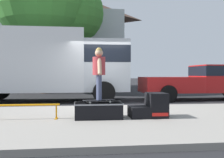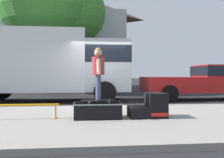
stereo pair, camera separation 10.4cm
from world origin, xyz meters
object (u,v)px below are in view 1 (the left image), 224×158
at_px(pickup_truck_red, 206,80).
at_px(box_truck, 48,62).
at_px(kicker_ramp, 151,107).
at_px(grind_rail, 25,108).
at_px(skate_box, 98,110).
at_px(skater_kid, 99,69).
at_px(street_tree_main, 51,2).
at_px(skateboard, 99,100).

bearing_deg(pickup_truck_red, box_truck, 179.91).
xyz_separation_m(box_truck, pickup_truck_red, (7.22, -0.01, -0.81)).
bearing_deg(kicker_ramp, grind_rail, 179.02).
relative_size(skate_box, kicker_ramp, 1.27).
bearing_deg(skate_box, box_truck, 109.21).
height_order(grind_rail, box_truck, box_truck).
distance_m(skate_box, box_truck, 5.72).
distance_m(skate_box, pickup_truck_red, 7.53).
relative_size(grind_rail, pickup_truck_red, 0.28).
bearing_deg(kicker_ramp, skater_kid, -179.94).
height_order(box_truck, street_tree_main, street_tree_main).
distance_m(kicker_ramp, pickup_truck_red, 6.66).
xyz_separation_m(kicker_ramp, skater_kid, (-1.29, -0.00, 0.93)).
bearing_deg(grind_rail, street_tree_main, 93.11).
distance_m(box_truck, pickup_truck_red, 7.26).
height_order(skate_box, grind_rail, skate_box).
xyz_separation_m(skater_kid, pickup_truck_red, (5.37, 5.23, -0.41)).
xyz_separation_m(kicker_ramp, street_tree_main, (-3.58, 10.28, 5.32)).
distance_m(grind_rail, skater_kid, 1.96).
bearing_deg(box_truck, skate_box, -70.79).
relative_size(skater_kid, street_tree_main, 0.14).
distance_m(pickup_truck_red, street_tree_main, 10.36).
relative_size(pickup_truck_red, street_tree_main, 0.64).
xyz_separation_m(skate_box, grind_rail, (-1.72, 0.05, 0.07)).
bearing_deg(street_tree_main, pickup_truck_red, -33.38).
distance_m(box_truck, street_tree_main, 6.44).
distance_m(kicker_ramp, street_tree_main, 12.12).
relative_size(grind_rail, skater_kid, 1.26).
bearing_deg(street_tree_main, kicker_ramp, -70.82).
xyz_separation_m(box_truck, street_tree_main, (-0.45, 5.04, 3.99)).
height_order(grind_rail, pickup_truck_red, pickup_truck_red).
xyz_separation_m(skateboard, pickup_truck_red, (5.37, 5.23, 0.34)).
xyz_separation_m(skateboard, skater_kid, (0.00, -0.00, 0.75)).
relative_size(grind_rail, box_truck, 0.23).
bearing_deg(box_truck, grind_rail, -88.80).
distance_m(kicker_ramp, skater_kid, 1.59).
height_order(kicker_ramp, grind_rail, kicker_ramp).
bearing_deg(skateboard, pickup_truck_red, 44.23).
xyz_separation_m(kicker_ramp, box_truck, (-3.13, 5.24, 1.33)).
height_order(skate_box, box_truck, box_truck).
bearing_deg(box_truck, kicker_ramp, -59.16).
distance_m(skate_box, street_tree_main, 11.82).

